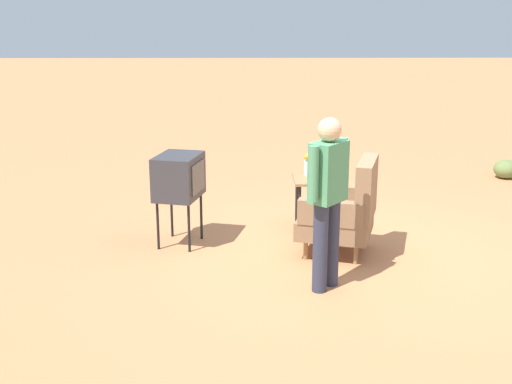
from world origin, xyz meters
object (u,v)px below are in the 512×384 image
Objects in this scene: side_table at (317,186)px; armchair at (345,210)px; bottle_short_clear at (314,170)px; soda_can_blue at (313,175)px; flower_vase at (308,163)px; person_standing at (328,193)px; tv_on_stand at (179,177)px.

armchair is at bearing 15.08° from side_table.
soda_can_blue is at bearing -15.59° from bottle_short_clear.
soda_can_blue is at bearing 7.90° from flower_vase.
person_standing is at bearing 0.56° from flower_vase.
tv_on_stand is at bearing -73.25° from side_table.
tv_on_stand is (-0.33, -1.80, 0.28)m from armchair.
tv_on_stand is 1.62m from bottle_short_clear.
flower_vase reaches higher than bottle_short_clear.
armchair is 0.84m from side_table.
bottle_short_clear is (0.01, -0.04, 0.20)m from side_table.
armchair reaches higher than bottle_short_clear.
tv_on_stand is 5.15× the size of bottle_short_clear.
person_standing reaches higher than bottle_short_clear.
flower_vase is (-1.89, -0.02, -0.15)m from person_standing.
person_standing reaches higher than side_table.
soda_can_blue is at bearing -158.04° from armchair.
person_standing is at bearing -2.84° from side_table.
person_standing is (0.91, -0.30, 0.44)m from armchair.
armchair is 1.07m from flower_vase.
person_standing reaches higher than soda_can_blue.
armchair is at bearing 79.50° from tv_on_stand.
person_standing is at bearing 50.39° from tv_on_stand.
person_standing is 8.20× the size of bottle_short_clear.
person_standing is (1.72, -0.09, 0.39)m from side_table.
armchair reaches higher than flower_vase.
soda_can_blue is (0.11, -0.06, 0.16)m from side_table.
armchair reaches higher than tv_on_stand.
side_table is 0.62× the size of tv_on_stand.
side_table is at bearing 106.75° from tv_on_stand.
soda_can_blue is (-1.61, 0.02, -0.23)m from person_standing.
side_table is 0.20m from bottle_short_clear.
person_standing is at bearing -0.72° from soda_can_blue.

